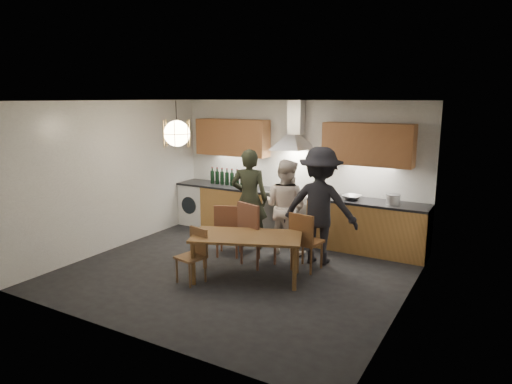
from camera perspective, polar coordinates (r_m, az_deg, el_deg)
The scene contains 17 objects.
ground at distance 7.19m, azimuth -2.48°, elevation -9.88°, with size 5.00×5.00×0.00m, color black.
room_shell at distance 6.75m, azimuth -2.61°, elevation 3.72°, with size 5.02×4.52×2.61m.
counter_run at distance 8.67m, azimuth 4.51°, elevation -2.98°, with size 5.00×0.62×0.90m.
range_stove at distance 8.67m, azimuth 4.35°, elevation -3.02°, with size 0.90×0.60×0.92m.
wall_fixtures at distance 8.53m, azimuth 4.85°, elevation 6.50°, with size 4.30×0.54×1.10m.
pendant_lamp at distance 7.21m, azimuth -9.86°, elevation 7.22°, with size 0.43×0.43×0.70m.
dining_table at distance 6.71m, azimuth -1.17°, elevation -6.07°, with size 1.77×1.33×0.67m.
chair_back_left at distance 7.68m, azimuth -3.57°, elevation -4.38°, with size 0.53×0.53×0.90m.
chair_back_mid at distance 7.22m, azimuth -0.28°, elevation -4.77°, with size 0.59×0.59×1.04m.
chair_back_right at distance 7.07m, azimuth 6.06°, elevation -5.74°, with size 0.46×0.46×0.93m.
chair_front at distance 6.74m, azimuth -7.71°, elevation -7.36°, with size 0.42×0.42×0.79m.
person_left at distance 8.03m, azimuth -0.84°, elevation -0.90°, with size 0.65×0.43×1.78m, color black.
person_mid at distance 7.83m, azimuth 3.72°, elevation -1.82°, with size 0.79×0.62×1.63m, color silver.
person_right at distance 7.38m, azimuth 7.99°, elevation -1.72°, with size 1.22×0.70×1.89m, color black.
mixing_bowl at distance 8.11m, azimuth 11.89°, elevation -0.66°, with size 0.33×0.33×0.08m, color #BABABD.
stock_pot at distance 7.91m, azimuth 16.78°, elevation -0.93°, with size 0.23×0.23×0.16m, color silver.
wine_bottles at distance 9.23m, azimuth -3.34°, elevation 1.88°, with size 0.92×0.08×0.34m.
Camera 1 is at (3.57, -5.65, 2.65)m, focal length 32.00 mm.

